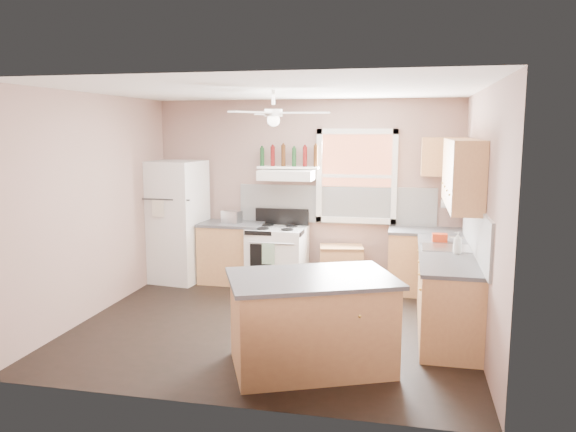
% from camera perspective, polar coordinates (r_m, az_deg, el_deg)
% --- Properties ---
extents(floor, '(4.50, 4.50, 0.00)m').
position_cam_1_polar(floor, '(6.71, -1.40, -10.96)').
color(floor, black).
rests_on(floor, ground).
extents(ceiling, '(4.50, 4.50, 0.00)m').
position_cam_1_polar(ceiling, '(6.33, -1.50, 12.69)').
color(ceiling, white).
rests_on(ceiling, ground).
extents(wall_back, '(4.50, 0.05, 2.70)m').
position_cam_1_polar(wall_back, '(8.35, 1.84, 2.47)').
color(wall_back, '#8B6C61').
rests_on(wall_back, ground).
extents(wall_right, '(0.05, 4.00, 2.70)m').
position_cam_1_polar(wall_right, '(6.26, 19.25, -0.15)').
color(wall_right, '#8B6C61').
rests_on(wall_right, ground).
extents(wall_left, '(0.05, 4.00, 2.70)m').
position_cam_1_polar(wall_left, '(7.26, -19.17, 1.03)').
color(wall_left, '#8B6C61').
rests_on(wall_left, ground).
extents(backsplash_back, '(2.90, 0.03, 0.55)m').
position_cam_1_polar(backsplash_back, '(8.26, 4.86, 1.16)').
color(backsplash_back, white).
rests_on(backsplash_back, wall_back).
extents(backsplash_right, '(0.03, 2.60, 0.55)m').
position_cam_1_polar(backsplash_right, '(6.57, 18.51, -1.25)').
color(backsplash_right, white).
rests_on(backsplash_right, wall_right).
extents(window_view, '(1.00, 0.02, 1.20)m').
position_cam_1_polar(window_view, '(8.18, 6.98, 4.04)').
color(window_view, brown).
rests_on(window_view, wall_back).
extents(window_frame, '(1.16, 0.07, 1.36)m').
position_cam_1_polar(window_frame, '(8.15, 6.96, 4.03)').
color(window_frame, white).
rests_on(window_frame, wall_back).
extents(refrigerator, '(0.85, 0.83, 1.81)m').
position_cam_1_polar(refrigerator, '(8.58, -11.30, -0.53)').
color(refrigerator, white).
rests_on(refrigerator, floor).
extents(base_cabinet_left, '(0.90, 0.60, 0.86)m').
position_cam_1_polar(base_cabinet_left, '(8.45, -5.70, -3.82)').
color(base_cabinet_left, '#AD7548').
rests_on(base_cabinet_left, floor).
extents(counter_left, '(0.92, 0.62, 0.04)m').
position_cam_1_polar(counter_left, '(8.36, -5.75, -0.81)').
color(counter_left, '#3D3D3F').
rests_on(counter_left, base_cabinet_left).
extents(toaster, '(0.31, 0.23, 0.18)m').
position_cam_1_polar(toaster, '(8.32, -5.74, -0.09)').
color(toaster, silver).
rests_on(toaster, counter_left).
extents(stove, '(0.84, 0.68, 0.86)m').
position_cam_1_polar(stove, '(8.19, -1.08, -4.17)').
color(stove, white).
rests_on(stove, floor).
extents(range_hood, '(0.78, 0.50, 0.14)m').
position_cam_1_polar(range_hood, '(8.10, -0.11, 4.20)').
color(range_hood, white).
rests_on(range_hood, wall_back).
extents(bottle_shelf, '(0.90, 0.26, 0.03)m').
position_cam_1_polar(bottle_shelf, '(8.21, 0.07, 4.96)').
color(bottle_shelf, white).
rests_on(bottle_shelf, range_hood).
extents(cart, '(0.67, 0.50, 0.61)m').
position_cam_1_polar(cart, '(8.17, 5.42, -5.15)').
color(cart, '#AD7548').
rests_on(cart, floor).
extents(base_cabinet_corner, '(1.00, 0.60, 0.86)m').
position_cam_1_polar(base_cabinet_corner, '(8.06, 13.76, -4.66)').
color(base_cabinet_corner, '#AD7548').
rests_on(base_cabinet_corner, floor).
extents(base_cabinet_right, '(0.60, 2.20, 0.86)m').
position_cam_1_polar(base_cabinet_right, '(6.71, 15.76, -7.45)').
color(base_cabinet_right, '#AD7548').
rests_on(base_cabinet_right, floor).
extents(counter_corner, '(1.02, 0.62, 0.04)m').
position_cam_1_polar(counter_corner, '(7.96, 13.88, -1.51)').
color(counter_corner, '#3D3D3F').
rests_on(counter_corner, base_cabinet_corner).
extents(counter_right, '(0.62, 2.22, 0.04)m').
position_cam_1_polar(counter_right, '(6.60, 15.84, -3.69)').
color(counter_right, '#3D3D3F').
rests_on(counter_right, base_cabinet_right).
extents(sink, '(0.55, 0.45, 0.03)m').
position_cam_1_polar(sink, '(6.79, 15.74, -3.21)').
color(sink, silver).
rests_on(sink, counter_right).
extents(faucet, '(0.03, 0.03, 0.14)m').
position_cam_1_polar(faucet, '(6.79, 17.12, -2.63)').
color(faucet, silver).
rests_on(faucet, sink).
extents(upper_cabinet_right, '(0.33, 1.80, 0.76)m').
position_cam_1_polar(upper_cabinet_right, '(6.68, 17.26, 4.20)').
color(upper_cabinet_right, '#AD7548').
rests_on(upper_cabinet_right, wall_right).
extents(upper_cabinet_corner, '(0.60, 0.33, 0.52)m').
position_cam_1_polar(upper_cabinet_corner, '(7.99, 15.56, 5.83)').
color(upper_cabinet_corner, '#AD7548').
rests_on(upper_cabinet_corner, wall_back).
extents(paper_towel, '(0.26, 0.12, 0.12)m').
position_cam_1_polar(paper_towel, '(8.08, 16.21, 1.20)').
color(paper_towel, white).
rests_on(paper_towel, wall_back).
extents(island, '(1.70, 1.42, 0.86)m').
position_cam_1_polar(island, '(5.46, 2.38, -10.90)').
color(island, '#AD7548').
rests_on(island, floor).
extents(island_top, '(1.81, 1.53, 0.04)m').
position_cam_1_polar(island_top, '(5.33, 2.41, -6.34)').
color(island_top, '#3D3D3F').
rests_on(island_top, island).
extents(ceiling_fan_hub, '(0.20, 0.20, 0.08)m').
position_cam_1_polar(ceiling_fan_hub, '(6.32, -1.49, 10.43)').
color(ceiling_fan_hub, white).
rests_on(ceiling_fan_hub, ceiling).
extents(soap_bottle, '(0.13, 0.13, 0.25)m').
position_cam_1_polar(soap_bottle, '(6.50, 16.84, -2.64)').
color(soap_bottle, silver).
rests_on(soap_bottle, counter_right).
extents(red_caddy, '(0.18, 0.12, 0.10)m').
position_cam_1_polar(red_caddy, '(7.16, 15.15, -2.13)').
color(red_caddy, '#B42D0F').
rests_on(red_caddy, counter_right).
extents(wine_bottles, '(0.86, 0.06, 0.31)m').
position_cam_1_polar(wine_bottles, '(8.20, 0.12, 6.08)').
color(wine_bottles, '#143819').
rests_on(wine_bottles, bottle_shelf).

